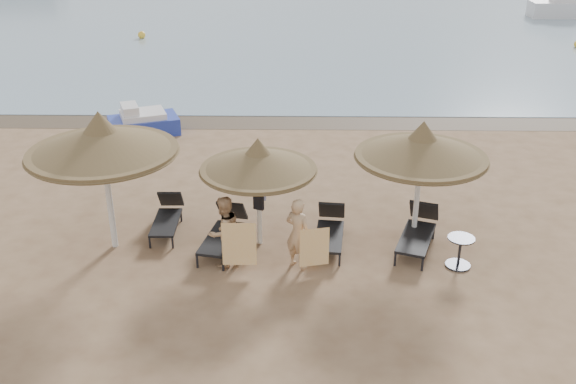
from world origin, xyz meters
name	(u,v)px	position (x,y,z in m)	size (l,w,h in m)	color
ground	(243,261)	(0.00, 0.00, 0.00)	(160.00, 160.00, 0.00)	#906F51
wet_sand_strip	(264,122)	(0.00, 9.40, 0.00)	(200.00, 1.60, 0.01)	brown
palapa_left	(101,141)	(-3.03, 0.63, 2.61)	(3.30, 3.30, 3.28)	silver
palapa_center	(258,161)	(0.32, 0.82, 2.08)	(2.64, 2.64, 2.62)	silver
palapa_right	(422,147)	(3.93, 1.02, 2.35)	(2.98, 2.98, 2.96)	silver
lounger_far_left	(167,216)	(-1.95, 1.49, 0.35)	(0.61, 1.76, 0.78)	black
lounger_near_left	(224,230)	(-0.49, 0.70, 0.40)	(1.02, 2.06, 0.88)	black
lounger_near_right	(330,229)	(1.95, 0.86, 0.37)	(0.80, 1.90, 0.83)	black
lounger_far_right	(418,230)	(3.99, 0.78, 0.40)	(1.29, 2.09, 0.89)	black
side_table	(459,253)	(4.73, -0.11, 0.33)	(0.59, 0.59, 0.71)	black
person_left	(224,226)	(-0.38, -0.12, 0.95)	(0.87, 0.57, 1.89)	tan
person_right	(298,228)	(1.21, -0.18, 0.95)	(0.87, 0.57, 1.90)	tan
towel_left	(239,244)	(-0.03, -0.47, 0.71)	(0.73, 0.03, 1.02)	orange
towel_right	(314,247)	(1.56, -0.43, 0.62)	(0.63, 0.17, 0.90)	orange
bag_patterned	(259,194)	(0.32, 1.00, 1.20)	(0.30, 0.20, 0.36)	white
bag_dark	(259,203)	(0.32, 0.66, 1.14)	(0.25, 0.17, 0.34)	black
pedal_boat	(143,122)	(-4.03, 8.17, 0.39)	(2.58, 2.05, 1.05)	#2437A4
buoy_left	(142,35)	(-7.44, 23.20, 0.21)	(0.41, 0.41, 0.41)	yellow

